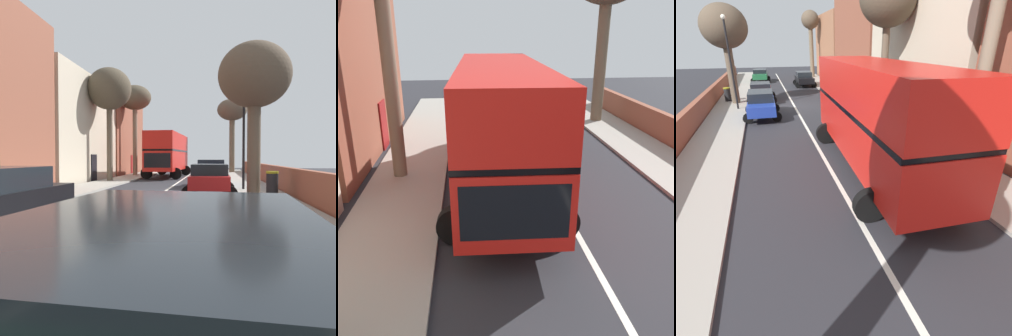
{
  "view_description": "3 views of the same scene",
  "coord_description": "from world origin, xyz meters",
  "views": [
    {
      "loc": [
        2.76,
        -18.81,
        1.89
      ],
      "look_at": [
        -0.98,
        7.73,
        1.03
      ],
      "focal_mm": 36.1,
      "sensor_mm": 36.0,
      "label": 1
    },
    {
      "loc": [
        -2.75,
        1.58,
        5.0
      ],
      "look_at": [
        -2.02,
        8.4,
        2.41
      ],
      "focal_mm": 39.1,
      "sensor_mm": 36.0,
      "label": 2
    },
    {
      "loc": [
        2.19,
        22.23,
        4.62
      ],
      "look_at": [
        0.02,
        14.71,
        0.98
      ],
      "focal_mm": 28.55,
      "sensor_mm": 36.0,
      "label": 3
    }
  ],
  "objects": [
    {
      "name": "street_tree_left_4",
      "position": [
        -5.16,
        5.85,
        6.9
      ],
      "size": [
        3.32,
        3.32,
        8.48
      ],
      "color": "brown",
      "rests_on": "sidewalk_left"
    },
    {
      "name": "street_tree_right_3",
      "position": [
        4.68,
        21.79,
        7.17
      ],
      "size": [
        3.51,
        3.51,
        8.65
      ],
      "color": "brown",
      "rests_on": "sidewalk_right"
    },
    {
      "name": "street_tree_left_0",
      "position": [
        -5.21,
        14.17,
        7.58
      ],
      "size": [
        3.26,
        3.26,
        8.92
      ],
      "color": "#7A6B56",
      "rests_on": "sidewalk_left"
    },
    {
      "name": "parked_car_red_right_1",
      "position": [
        2.5,
        -2.82,
        0.9
      ],
      "size": [
        2.46,
        4.17,
        1.57
      ],
      "color": "#AD1919",
      "rests_on": "ground"
    },
    {
      "name": "double_decker_bus",
      "position": [
        -1.7,
        12.94,
        2.35
      ],
      "size": [
        3.82,
        10.15,
        4.06
      ],
      "color": "red",
      "rests_on": "ground"
    },
    {
      "name": "boundary_wall_right",
      "position": [
        6.45,
        0.0,
        0.68
      ],
      "size": [
        0.36,
        54.0,
        1.37
      ],
      "primitive_type": "cube",
      "color": "brown",
      "rests_on": "ground"
    },
    {
      "name": "street_tree_right_1",
      "position": [
        4.59,
        -2.11,
        5.66
      ],
      "size": [
        3.47,
        3.47,
        7.27
      ],
      "color": "brown",
      "rests_on": "sidewalk_right"
    },
    {
      "name": "terraced_houses_left",
      "position": [
        -8.5,
        -0.27,
        4.27
      ],
      "size": [
        4.07,
        47.52,
        9.34
      ],
      "color": "#9E6647",
      "rests_on": "ground"
    },
    {
      "name": "road_centre_line",
      "position": [
        0.0,
        0.0,
        0.0
      ],
      "size": [
        0.16,
        54.0,
        0.01
      ],
      "primitive_type": "cube",
      "color": "silver",
      "rests_on": "ground"
    },
    {
      "name": "sidewalk_left",
      "position": [
        -4.9,
        0.0,
        0.06
      ],
      "size": [
        2.6,
        60.0,
        0.12
      ],
      "primitive_type": "cube",
      "color": "#9E998E",
      "rests_on": "ground"
    },
    {
      "name": "sidewalk_right",
      "position": [
        4.9,
        0.0,
        0.06
      ],
      "size": [
        2.6,
        60.0,
        0.12
      ],
      "primitive_type": "cube",
      "color": "#9E998E",
      "rests_on": "ground"
    },
    {
      "name": "lamppost_right",
      "position": [
        4.3,
        0.3,
        3.81
      ],
      "size": [
        0.32,
        0.32,
        6.31
      ],
      "color": "black",
      "rests_on": "sidewalk_right"
    },
    {
      "name": "parked_car_blue_right_0",
      "position": [
        2.5,
        3.08,
        0.97
      ],
      "size": [
        2.46,
        4.46,
        1.73
      ],
      "color": "#1E389E",
      "rests_on": "ground"
    },
    {
      "name": "parked_car_green_right_2",
      "position": [
        2.5,
        -16.81,
        0.91
      ],
      "size": [
        2.59,
        4.38,
        1.58
      ],
      "color": "#1E6038",
      "rests_on": "ground"
    },
    {
      "name": "litter_bin_right",
      "position": [
        5.3,
        -3.12,
        0.69
      ],
      "size": [
        0.55,
        0.55,
        1.14
      ],
      "color": "black",
      "rests_on": "sidewalk_right"
    },
    {
      "name": "parked_car_black_left_3",
      "position": [
        -2.5,
        -11.13,
        0.94
      ],
      "size": [
        2.53,
        4.41,
        1.65
      ],
      "color": "black",
      "rests_on": "ground"
    },
    {
      "name": "ground_plane",
      "position": [
        0.0,
        0.0,
        0.0
      ],
      "size": [
        84.0,
        84.0,
        0.0
      ],
      "primitive_type": "plane",
      "color": "#28282D"
    }
  ]
}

